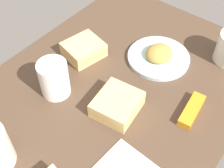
{
  "coord_description": "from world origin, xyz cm",
  "views": [
    {
      "loc": [
        41.87,
        33.2,
        65.4
      ],
      "look_at": [
        0.0,
        0.0,
        5.0
      ],
      "focal_mm": 48.9,
      "sensor_mm": 36.0,
      "label": 1
    }
  ],
  "objects_px": {
    "sandwich_main": "(117,104)",
    "snack_bar": "(192,110)",
    "plate_of_food": "(159,56)",
    "sandwich_side": "(84,49)",
    "coffee_mug_black": "(54,78)"
  },
  "relations": [
    {
      "from": "sandwich_main",
      "to": "snack_bar",
      "type": "distance_m",
      "value": 0.19
    },
    {
      "from": "plate_of_food",
      "to": "sandwich_side",
      "type": "bearing_deg",
      "value": -56.2
    },
    {
      "from": "sandwich_side",
      "to": "snack_bar",
      "type": "bearing_deg",
      "value": 91.49
    },
    {
      "from": "coffee_mug_black",
      "to": "sandwich_main",
      "type": "relative_size",
      "value": 0.8
    },
    {
      "from": "sandwich_main",
      "to": "snack_bar",
      "type": "relative_size",
      "value": 1.15
    },
    {
      "from": "plate_of_food",
      "to": "coffee_mug_black",
      "type": "height_order",
      "value": "coffee_mug_black"
    },
    {
      "from": "snack_bar",
      "to": "sandwich_main",
      "type": "bearing_deg",
      "value": -61.14
    },
    {
      "from": "plate_of_food",
      "to": "sandwich_main",
      "type": "height_order",
      "value": "sandwich_main"
    },
    {
      "from": "plate_of_food",
      "to": "sandwich_main",
      "type": "relative_size",
      "value": 1.46
    },
    {
      "from": "sandwich_main",
      "to": "snack_bar",
      "type": "bearing_deg",
      "value": 125.56
    },
    {
      "from": "sandwich_main",
      "to": "sandwich_side",
      "type": "xyz_separation_m",
      "value": [
        -0.1,
        -0.2,
        0.0
      ]
    },
    {
      "from": "sandwich_side",
      "to": "snack_bar",
      "type": "height_order",
      "value": "sandwich_side"
    },
    {
      "from": "sandwich_side",
      "to": "coffee_mug_black",
      "type": "bearing_deg",
      "value": 13.85
    },
    {
      "from": "plate_of_food",
      "to": "sandwich_main",
      "type": "xyz_separation_m",
      "value": [
        0.23,
        0.02,
        0.01
      ]
    },
    {
      "from": "sandwich_main",
      "to": "coffee_mug_black",
      "type": "bearing_deg",
      "value": -72.5
    }
  ]
}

